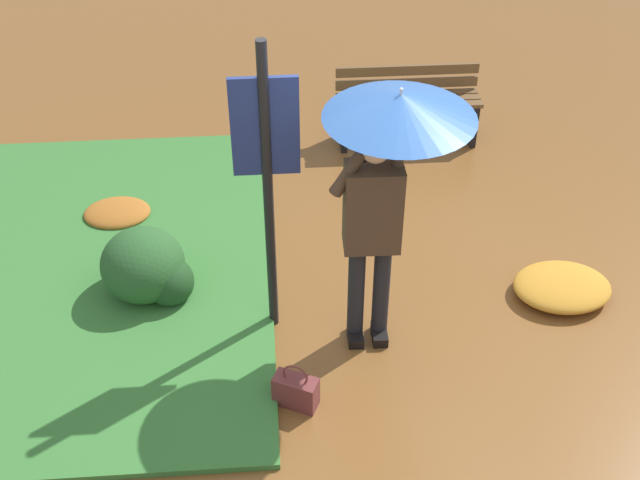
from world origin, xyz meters
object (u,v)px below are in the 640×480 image
park_bench (408,104)px  handbag (296,391)px  info_sign_post (267,161)px  person_with_umbrella (387,158)px

park_bench → handbag: bearing=-110.9°
info_sign_post → park_bench: 3.07m
person_with_umbrella → info_sign_post: (-0.76, 0.19, -0.11)m
person_with_umbrella → info_sign_post: bearing=166.3°
person_with_umbrella → park_bench: 3.01m
handbag → park_bench: bearing=69.1°
handbag → park_bench: size_ratio=0.26×
info_sign_post → park_bench: bearing=61.0°
person_with_umbrella → park_bench: size_ratio=1.46×
info_sign_post → park_bench: info_sign_post is taller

